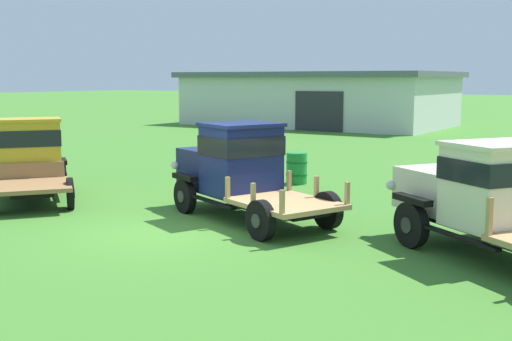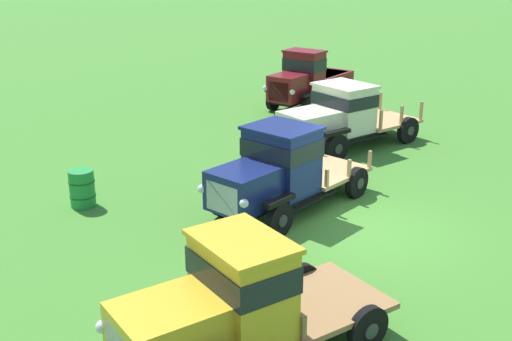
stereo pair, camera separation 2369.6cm
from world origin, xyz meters
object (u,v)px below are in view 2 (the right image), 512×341
at_px(vintage_truck_far_side, 339,115).
at_px(oil_drum_beside_row, 82,188).
at_px(vintage_truck_second_in_line, 230,304).
at_px(vintage_truck_back_of_row, 308,80).
at_px(vintage_truck_midrow_center, 277,170).

height_order(vintage_truck_far_side, oil_drum_beside_row, vintage_truck_far_side).
relative_size(vintage_truck_second_in_line, oil_drum_beside_row, 4.90).
xyz_separation_m(vintage_truck_back_of_row, oil_drum_beside_row, (-11.93, 2.71, -0.63)).
bearing_deg(oil_drum_beside_row, vintage_truck_back_of_row, -12.82).
relative_size(vintage_truck_second_in_line, vintage_truck_back_of_row, 0.94).
bearing_deg(oil_drum_beside_row, vintage_truck_second_in_line, -129.90).
distance_m(vintage_truck_second_in_line, vintage_truck_far_side, 11.72).
xyz_separation_m(vintage_truck_far_side, oil_drum_beside_row, (-6.82, 5.03, -0.63)).
relative_size(vintage_truck_second_in_line, vintage_truck_midrow_center, 0.90).
bearing_deg(vintage_truck_back_of_row, oil_drum_beside_row, 167.18).
height_order(vintage_truck_second_in_line, vintage_truck_midrow_center, vintage_truck_midrow_center).
distance_m(vintage_truck_far_side, oil_drum_beside_row, 8.50).
bearing_deg(oil_drum_beside_row, vintage_truck_far_side, -36.40).
distance_m(vintage_truck_midrow_center, oil_drum_beside_row, 4.90).
bearing_deg(vintage_truck_midrow_center, vintage_truck_far_side, -2.99).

